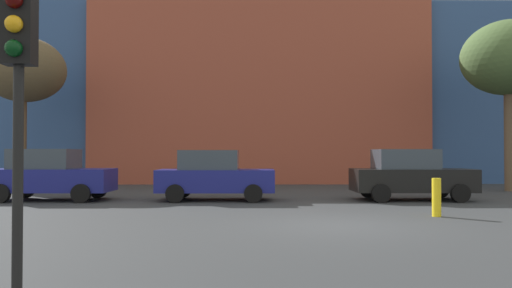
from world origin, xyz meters
name	(u,v)px	position (x,y,z in m)	size (l,w,h in m)	color
ground_plane	(339,225)	(0.00, 0.00, 0.00)	(200.00, 200.00, 0.00)	#2D3033
building_backdrop	(258,99)	(-1.71, 20.50, 5.25)	(35.48, 10.06, 12.39)	#9E4733
parked_car_0	(50,175)	(-9.44, 6.27, 0.93)	(4.31, 2.11, 1.87)	navy
parked_car_1	(214,175)	(-3.47, 6.27, 0.91)	(4.21, 2.06, 1.82)	navy
parked_car_2	(410,175)	(3.68, 6.27, 0.92)	(4.28, 2.10, 1.86)	black
traffic_light_near_left	(18,70)	(-4.81, -6.07, 2.69)	(0.37, 0.37, 3.65)	black
bare_tree_0	(509,59)	(9.64, 10.66, 6.00)	(4.27, 4.27, 7.78)	brown
bare_tree_1	(24,70)	(-12.98, 11.83, 5.67)	(3.87, 3.87, 7.25)	brown
bollard_yellow_0	(436,197)	(2.91, 1.59, 0.52)	(0.24, 0.24, 1.04)	yellow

